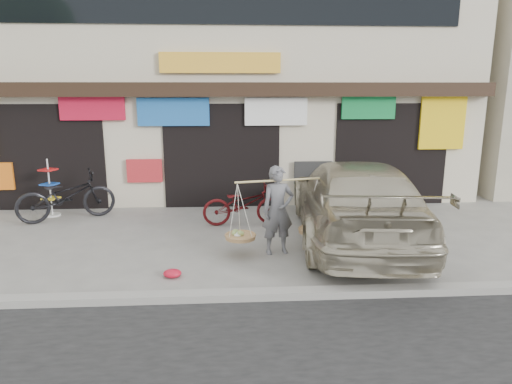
{
  "coord_description": "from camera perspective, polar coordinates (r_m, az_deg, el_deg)",
  "views": [
    {
      "loc": [
        0.15,
        -8.33,
        3.12
      ],
      "look_at": [
        0.73,
        0.9,
        0.98
      ],
      "focal_mm": 32.0,
      "sensor_mm": 36.0,
      "label": 1
    }
  ],
  "objects": [
    {
      "name": "display_rack",
      "position": [
        12.26,
        -24.31,
        -0.13
      ],
      "size": [
        0.44,
        0.44,
        1.42
      ],
      "rotation": [
        0.0,
        0.0,
        -0.36
      ],
      "color": "silver",
      "rests_on": "ground"
    },
    {
      "name": "red_bag",
      "position": [
        7.87,
        -10.41,
        -9.97
      ],
      "size": [
        0.31,
        0.25,
        0.14
      ],
      "primitive_type": "ellipsoid",
      "color": "red",
      "rests_on": "ground"
    },
    {
      "name": "bike_2",
      "position": [
        10.46,
        -1.57,
        -1.52
      ],
      "size": [
        1.91,
        0.77,
        0.98
      ],
      "primitive_type": "imported",
      "rotation": [
        0.0,
        0.0,
        1.63
      ],
      "color": "#4D0D0F",
      "rests_on": "ground"
    },
    {
      "name": "street_vendor",
      "position": [
        8.63,
        2.74,
        -2.7
      ],
      "size": [
        1.99,
        0.83,
        1.69
      ],
      "rotation": [
        0.0,
        0.0,
        0.19
      ],
      "color": "slate",
      "rests_on": "ground"
    },
    {
      "name": "kerb",
      "position": [
        7.03,
        -4.58,
        -12.79
      ],
      "size": [
        70.0,
        0.25,
        0.12
      ],
      "primitive_type": "cube",
      "color": "gray",
      "rests_on": "ground"
    },
    {
      "name": "ground",
      "position": [
        8.9,
        -4.37,
        -7.53
      ],
      "size": [
        70.0,
        70.0,
        0.0
      ],
      "primitive_type": "plane",
      "color": "gray",
      "rests_on": "ground"
    },
    {
      "name": "suv",
      "position": [
        9.64,
        12.2,
        -1.03
      ],
      "size": [
        2.87,
        5.9,
        1.65
      ],
      "rotation": [
        0.0,
        0.0,
        3.04
      ],
      "color": "#BBB196",
      "rests_on": "ground"
    },
    {
      "name": "shophouse_block",
      "position": [
        14.75,
        -4.31,
        14.27
      ],
      "size": [
        14.0,
        6.32,
        7.0
      ],
      "color": "beige",
      "rests_on": "ground"
    },
    {
      "name": "bike_0",
      "position": [
        11.73,
        -22.64,
        -0.45
      ],
      "size": [
        2.35,
        1.63,
        1.17
      ],
      "primitive_type": "imported",
      "rotation": [
        0.0,
        0.0,
        2.0
      ],
      "color": "black",
      "rests_on": "ground"
    }
  ]
}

